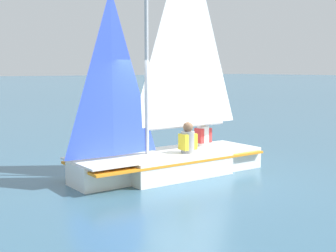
{
  "coord_description": "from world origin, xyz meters",
  "views": [
    {
      "loc": [
        -5.9,
        -8.19,
        2.33
      ],
      "look_at": [
        0.0,
        0.0,
        1.08
      ],
      "focal_mm": 50.0,
      "sensor_mm": 36.0,
      "label": 1
    }
  ],
  "objects": [
    {
      "name": "ground_plane",
      "position": [
        0.0,
        0.0,
        0.0
      ],
      "size": [
        260.0,
        260.0,
        0.0
      ],
      "primitive_type": "plane",
      "color": "#38607A"
    },
    {
      "name": "sailboat_main",
      "position": [
        0.03,
        -0.0,
        0.73
      ],
      "size": [
        4.53,
        1.61,
        5.6
      ],
      "rotation": [
        0.0,
        0.0,
        3.14
      ],
      "color": "white",
      "rests_on": "ground_plane"
    },
    {
      "name": "sailor_helm",
      "position": [
        0.37,
        -0.24,
        0.62
      ],
      "size": [
        0.34,
        0.3,
        1.16
      ],
      "rotation": [
        0.0,
        0.0,
        3.14
      ],
      "color": "black",
      "rests_on": "ground_plane"
    },
    {
      "name": "sailor_crew",
      "position": [
        1.27,
        0.32,
        0.63
      ],
      "size": [
        0.34,
        0.3,
        1.16
      ],
      "rotation": [
        0.0,
        0.0,
        3.14
      ],
      "color": "black",
      "rests_on": "ground_plane"
    }
  ]
}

